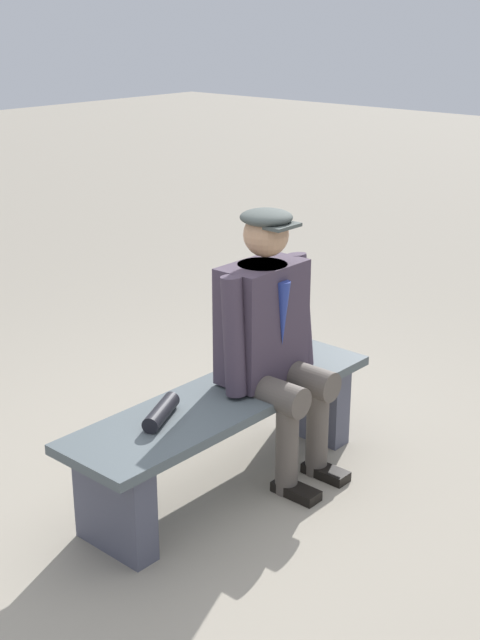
% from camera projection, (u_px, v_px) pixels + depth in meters
% --- Properties ---
extents(ground_plane, '(30.00, 30.00, 0.00)m').
position_uv_depth(ground_plane, '(226.00, 484.00, 4.22)').
color(ground_plane, gray).
extents(bench, '(1.72, 0.47, 0.48)m').
position_uv_depth(bench, '(225.00, 425.00, 4.11)').
color(bench, '#4C565A').
rests_on(bench, ground).
extents(seated_man, '(0.60, 0.56, 1.33)m').
position_uv_depth(seated_man, '(271.00, 334.00, 4.12)').
color(seated_man, '#403544').
rests_on(seated_man, ground).
extents(rolled_magazine, '(0.29, 0.19, 0.07)m').
position_uv_depth(rolled_magazine, '(161.00, 412.00, 3.80)').
color(rolled_magazine, black).
rests_on(rolled_magazine, bench).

